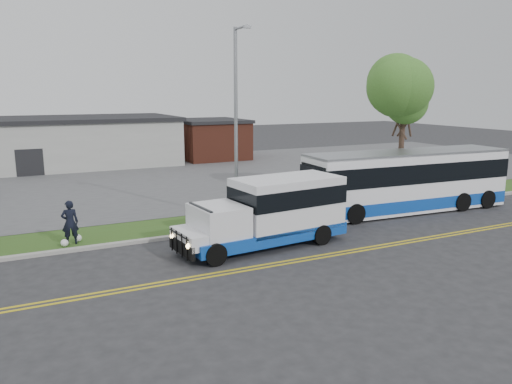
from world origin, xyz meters
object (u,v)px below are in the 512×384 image
streetlight_near (236,119)px  transit_bus (407,181)px  shuttle_bus (273,210)px  pedestrian (70,222)px  tree_east (404,97)px

streetlight_near → transit_bus: streetlight_near is taller
streetlight_near → transit_bus: (9.37, -2.13, -3.54)m
shuttle_bus → pedestrian: 8.70m
tree_east → shuttle_bus: (-11.27, -4.67, -4.66)m
tree_east → shuttle_bus: bearing=-157.5°
streetlight_near → transit_bus: size_ratio=0.78×
streetlight_near → pedestrian: size_ratio=4.94×
shuttle_bus → transit_bus: size_ratio=0.64×
tree_east → streetlight_near: bearing=-178.6°
tree_east → transit_bus: 5.37m
transit_bus → pedestrian: (-17.56, 1.30, -0.63)m
transit_bus → tree_east: bearing=58.9°
streetlight_near → shuttle_bus: bearing=-93.6°
tree_east → streetlight_near: streetlight_near is taller
transit_bus → pedestrian: 17.62m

